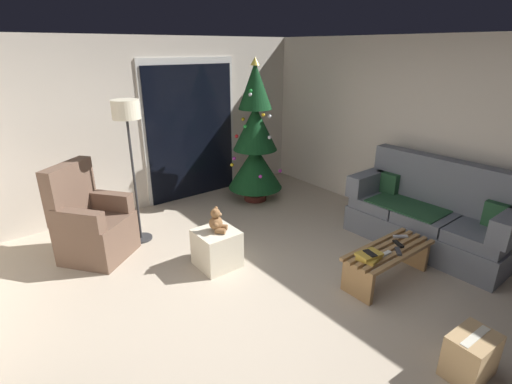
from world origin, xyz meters
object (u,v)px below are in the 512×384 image
Objects in this scene: remote_graphite at (398,251)px; book_stack at (369,256)px; cell_phone at (370,253)px; remote_black at (398,244)px; christmas_tree at (255,141)px; ottoman at (217,248)px; remote_white at (385,254)px; teddy_bear_chestnut at (217,221)px; coffee_table at (388,259)px; cardboard_box_taped_mid_floor at (471,355)px; armchair at (92,225)px; remote_silver at (400,236)px; floor_lamp at (127,124)px; couch at (430,216)px.

book_stack is (-0.34, 0.10, 0.02)m from remote_graphite.
book_stack is 1.85× the size of cell_phone.
christmas_tree reaches higher than remote_black.
remote_black is 0.35× the size of ottoman.
cell_phone is at bearing -103.19° from christmas_tree.
teddy_bear_chestnut is at bearing 38.60° from remote_white.
coffee_table is 4.12× the size of book_stack.
cell_phone is 0.37× the size of cardboard_box_taped_mid_floor.
armchair is at bearing 133.65° from coffee_table.
remote_silver is at bearing 20.82° from cell_phone.
floor_lamp is (-1.87, 2.50, 1.12)m from remote_black.
remote_silver is at bearing -38.93° from ottoman.
coffee_table is at bearing -55.28° from floor_lamp.
remote_white is at bearing 1.42° from cell_phone.
couch reaches higher than remote_black.
cell_phone reaches higher than book_stack.
couch reaches higher than cell_phone.
christmas_tree is (-0.79, 2.52, 0.57)m from couch.
floor_lamp reaches higher than book_stack.
christmas_tree is 5.71× the size of cardboard_box_taped_mid_floor.
couch is at bearing -80.84° from remote_white.
christmas_tree is (-0.03, 2.60, 0.58)m from remote_silver.
floor_lamp is 1.78m from ottoman.
couch reaches higher than remote_silver.
remote_graphite is 3.42m from armchair.
cell_phone is at bearing -51.01° from armchair.
book_stack is 0.94× the size of teddy_bear_chestnut.
couch is 12.56× the size of remote_black.
couch is 12.56× the size of remote_graphite.
remote_white is at bearing -51.23° from ottoman.
cell_phone reaches higher than remote_white.
book_stack is 2.80m from christmas_tree.
coffee_table is at bearing -172.12° from couch.
remote_silver is (0.31, 0.07, 0.14)m from coffee_table.
armchair reaches higher than remote_graphite.
remote_graphite is 0.55× the size of teddy_bear_chestnut.
teddy_bear_chestnut reaches higher than remote_graphite.
armchair is (-2.62, 2.35, 0.01)m from remote_silver.
couch reaches higher than remote_white.
teddy_bear_chestnut reaches higher than remote_black.
armchair is at bearing -174.56° from christmas_tree.
remote_graphite is 0.58× the size of book_stack.
book_stack is at bearing 130.99° from remote_silver.
ottoman is at bearing 133.26° from coffee_table.
remote_silver is 2.66m from christmas_tree.
remote_graphite is 0.35× the size of ottoman.
teddy_bear_chestnut reaches higher than book_stack.
armchair is 1.51m from teddy_bear_chestnut.
floor_lamp reaches higher than teddy_bear_chestnut.
coffee_table is 2.84× the size of cardboard_box_taped_mid_floor.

